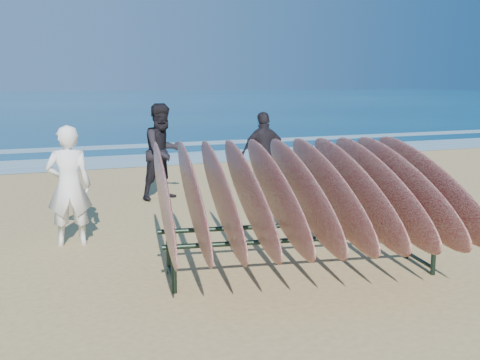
{
  "coord_description": "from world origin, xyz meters",
  "views": [
    {
      "loc": [
        -2.88,
        -6.14,
        2.22
      ],
      "look_at": [
        0.0,
        0.8,
        0.95
      ],
      "focal_mm": 45.0,
      "sensor_mm": 36.0,
      "label": 1
    }
  ],
  "objects_px": {
    "person_dark_a": "(163,152)",
    "person_white": "(69,186)",
    "person_dark_b": "(264,153)",
    "surfboard_rack": "(302,190)"
  },
  "relations": [
    {
      "from": "person_dark_a",
      "to": "person_white",
      "type": "bearing_deg",
      "value": -148.83
    },
    {
      "from": "person_white",
      "to": "person_dark_b",
      "type": "distance_m",
      "value": 4.53
    },
    {
      "from": "person_dark_a",
      "to": "person_dark_b",
      "type": "relative_size",
      "value": 1.11
    },
    {
      "from": "surfboard_rack",
      "to": "person_dark_b",
      "type": "height_order",
      "value": "surfboard_rack"
    },
    {
      "from": "person_white",
      "to": "surfboard_rack",
      "type": "bearing_deg",
      "value": 144.15
    },
    {
      "from": "person_white",
      "to": "person_dark_a",
      "type": "height_order",
      "value": "person_dark_a"
    },
    {
      "from": "person_dark_a",
      "to": "person_dark_b",
      "type": "bearing_deg",
      "value": -29.78
    },
    {
      "from": "surfboard_rack",
      "to": "person_white",
      "type": "relative_size",
      "value": 2.27
    },
    {
      "from": "surfboard_rack",
      "to": "person_dark_b",
      "type": "bearing_deg",
      "value": 81.06
    },
    {
      "from": "person_white",
      "to": "person_dark_a",
      "type": "relative_size",
      "value": 0.91
    }
  ]
}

